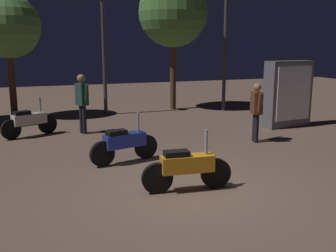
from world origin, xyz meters
TOP-DOWN VIEW (x-y plane):
  - ground_plane at (0.00, 0.00)m, footprint 40.00×40.00m
  - motorcycle_orange_foreground at (-0.15, 0.01)m, footprint 1.66×0.40m
  - motorcycle_blue_parked_left at (-0.78, 2.10)m, footprint 1.63×0.52m
  - motorcycle_white_parked_right at (-2.73, 5.52)m, footprint 1.56×0.76m
  - person_rider_beside at (-1.23, 5.38)m, footprint 0.37×0.64m
  - person_bystander_far at (3.00, 2.73)m, footprint 0.32×0.66m
  - streetlamp_near at (4.66, 7.67)m, footprint 0.36×0.36m
  - streetlamp_far at (0.04, 8.38)m, footprint 0.36×0.36m
  - tree_center_bg at (-3.20, 8.72)m, footprint 2.22×2.22m
  - tree_right_bg at (2.88, 8.68)m, footprint 2.72×2.72m
  - kiosk_billboard at (5.08, 4.16)m, footprint 1.64×0.70m

SIDE VIEW (x-z plane):
  - ground_plane at x=0.00m, z-range 0.00..0.00m
  - motorcycle_orange_foreground at x=-0.15m, z-range -0.12..0.99m
  - motorcycle_blue_parked_left at x=-0.78m, z-range -0.12..0.99m
  - motorcycle_white_parked_right at x=-2.73m, z-range -0.12..0.99m
  - person_bystander_far at x=3.00m, z-range 0.15..1.75m
  - kiosk_billboard at x=5.08m, z-range 0.00..2.10m
  - person_rider_beside at x=-1.23m, z-range 0.18..1.93m
  - streetlamp_far at x=0.04m, z-range 0.65..5.17m
  - streetlamp_near at x=4.66m, z-range 0.66..5.34m
  - tree_center_bg at x=-3.20m, z-range 1.03..5.38m
  - tree_right_bg at x=2.88m, z-range 1.22..6.43m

